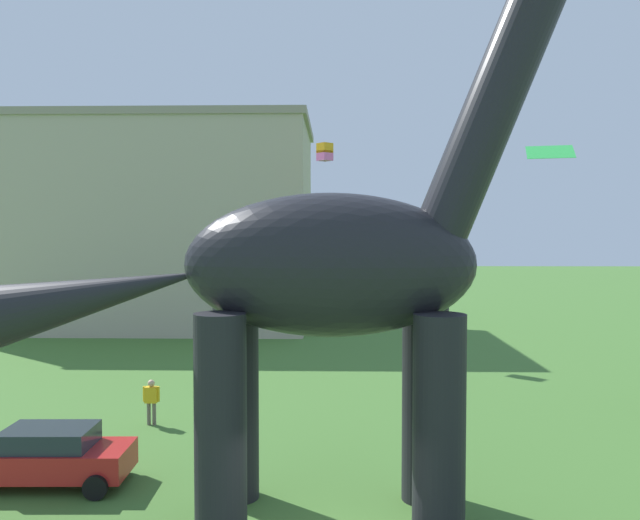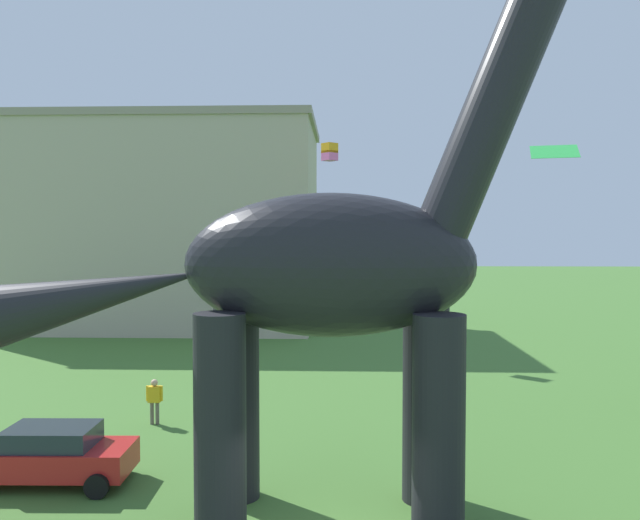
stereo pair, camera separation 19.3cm
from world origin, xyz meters
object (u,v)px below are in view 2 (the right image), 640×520
object	(u,v)px
kite_near_low	(554,152)
parked_sedan_left	(52,454)
dinosaur_sculpture	(326,265)
person_vendor_side	(154,397)
kite_far_left	(330,152)
kite_mid_left	(383,229)

from	to	relation	value
kite_near_low	parked_sedan_left	bearing A→B (deg)	-152.06
dinosaur_sculpture	kite_near_low	distance (m)	13.76
dinosaur_sculpture	kite_near_low	world-z (taller)	dinosaur_sculpture
person_vendor_side	kite_far_left	world-z (taller)	kite_far_left
dinosaur_sculpture	kite_far_left	size ratio (longest dim) A/B	16.52
kite_near_low	kite_far_left	bearing A→B (deg)	126.54
person_vendor_side	kite_near_low	size ratio (longest dim) A/B	0.81
person_vendor_side	kite_mid_left	xyz separation A→B (m)	(8.96, 16.36, 6.03)
parked_sedan_left	kite_mid_left	world-z (taller)	kite_mid_left
parked_sedan_left	kite_far_left	size ratio (longest dim) A/B	4.25
person_vendor_side	kite_near_low	world-z (taller)	kite_near_low
dinosaur_sculpture	person_vendor_side	distance (m)	10.74
dinosaur_sculpture	kite_mid_left	world-z (taller)	dinosaur_sculpture
dinosaur_sculpture	kite_near_low	xyz separation A→B (m)	(8.46, 10.14, 3.86)
kite_near_low	kite_far_left	xyz separation A→B (m)	(-8.86, 11.95, 1.53)
person_vendor_side	kite_far_left	bearing A→B (deg)	92.10
kite_near_low	kite_far_left	size ratio (longest dim) A/B	1.97
parked_sedan_left	kite_mid_left	bearing A→B (deg)	63.51
parked_sedan_left	kite_mid_left	distance (m)	24.81
dinosaur_sculpture	person_vendor_side	size ratio (longest dim) A/B	10.38
parked_sedan_left	kite_near_low	distance (m)	20.06
parked_sedan_left	kite_near_low	bearing A→B (deg)	26.32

